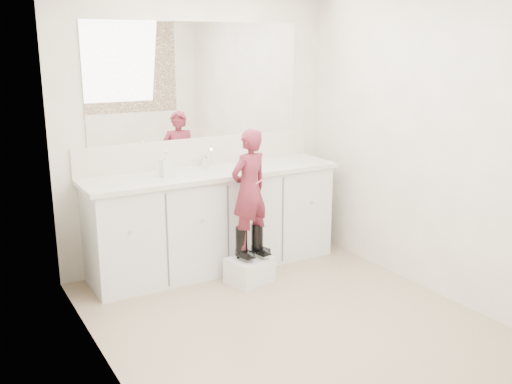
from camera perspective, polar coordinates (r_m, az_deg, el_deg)
floor at (r=4.26m, az=3.31°, el=-12.73°), size 3.00×3.00×0.00m
wall_back at (r=5.16m, az=-5.74°, el=6.10°), size 2.60×0.00×2.60m
wall_front at (r=2.78m, az=20.98°, el=-2.07°), size 2.60×0.00×2.60m
wall_left at (r=3.33m, az=-15.38°, el=1.05°), size 0.00×3.00×3.00m
wall_right at (r=4.70m, az=16.94°, el=4.73°), size 0.00×3.00×3.00m
vanity_cabinet at (r=5.09m, az=-4.23°, el=-2.95°), size 2.20×0.55×0.85m
countertop at (r=4.96m, az=-4.25°, el=1.92°), size 2.28×0.58×0.04m
backsplash at (r=5.17m, az=-5.62°, el=4.06°), size 2.28×0.03×0.25m
mirror at (r=5.10m, az=-5.81°, el=10.98°), size 2.00×0.02×1.00m
dot_panel at (r=2.70m, az=21.68°, el=7.19°), size 2.00×0.01×1.20m
faucet at (r=5.09m, az=-5.08°, el=3.04°), size 0.08×0.08×0.10m
cup at (r=5.15m, az=-1.42°, el=3.16°), size 0.10×0.10×0.09m
soap_bottle at (r=4.76m, az=-8.95°, el=2.82°), size 0.10×0.10×0.21m
step_stool at (r=4.84m, az=-0.65°, el=-7.82°), size 0.40×0.36×0.22m
boot_left at (r=4.71m, az=-1.46°, el=-5.16°), size 0.15×0.21×0.28m
boot_right at (r=4.78m, az=0.12°, el=-4.86°), size 0.15×0.21×0.28m
toddler at (r=4.62m, az=-0.68°, el=0.27°), size 0.41×0.31×0.99m
toothbrush at (r=4.61m, az=0.25°, el=0.99°), size 0.13×0.04×0.06m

